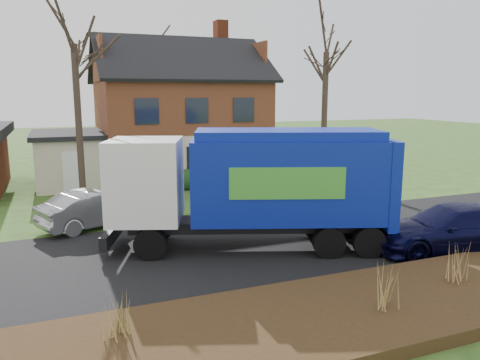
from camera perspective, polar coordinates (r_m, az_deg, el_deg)
name	(u,v)px	position (r m, az deg, el deg)	size (l,w,h in m)	color
ground	(230,250)	(14.99, -1.18, -8.51)	(120.00, 120.00, 0.00)	#2A4918
road	(230,250)	(14.98, -1.18, -8.48)	(80.00, 7.00, 0.02)	black
mulch_verge	(317,320)	(10.51, 9.41, -16.43)	(80.00, 3.50, 0.30)	black
main_house	(171,108)	(27.95, -8.44, 8.67)	(12.95, 8.95, 9.26)	beige
garbage_truck	(257,181)	(14.61, 2.10, -0.15)	(9.11, 5.23, 3.79)	black
silver_sedan	(97,208)	(18.16, -17.06, -3.31)	(1.46, 4.18, 1.38)	#9EA0A5
navy_wagon	(453,229)	(16.07, 24.49, -5.41)	(2.07, 5.10, 1.48)	black
tree_front_west	(72,19)	(21.88, -19.79, 18.01)	(3.25, 3.25, 9.66)	#382A21
tree_front_east	(327,30)	(26.69, 10.57, 17.54)	(3.64, 3.64, 10.11)	#3D2F24
tree_back	(147,35)	(35.81, -11.27, 16.97)	(3.41, 3.41, 10.81)	#413327
grass_clump_west	(116,314)	(9.50, -14.84, -15.53)	(0.36, 0.30, 0.95)	#A08B47
grass_clump_mid	(389,286)	(10.81, 17.69, -12.16)	(0.37, 0.30, 1.03)	#9F7D46
grass_clump_east	(459,263)	(12.90, 25.15, -9.11)	(0.38, 0.31, 0.95)	#A37948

